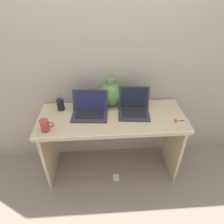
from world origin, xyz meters
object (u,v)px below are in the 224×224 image
at_px(pen_cup, 61,105).
at_px(scissors, 179,121).
at_px(laptop_right, 134,106).
at_px(power_brick, 116,178).
at_px(coffee_mug, 45,125).
at_px(green_vase, 111,94).
at_px(laptop_left, 90,108).

distance_m(pen_cup, scissors, 1.16).
distance_m(laptop_right, power_brick, 0.85).
height_order(laptop_right, pen_cup, laptop_right).
xyz_separation_m(coffee_mug, scissors, (1.21, 0.05, -0.05)).
relative_size(green_vase, coffee_mug, 2.52).
relative_size(green_vase, pen_cup, 1.60).
bearing_deg(laptop_right, pen_cup, 173.36).
distance_m(coffee_mug, power_brick, 1.01).
bearing_deg(green_vase, laptop_right, -34.48).
bearing_deg(laptop_right, power_brick, -130.20).
relative_size(laptop_left, green_vase, 1.21).
bearing_deg(laptop_left, scissors, -12.33).
distance_m(laptop_right, scissors, 0.44).
distance_m(laptop_right, pen_cup, 0.73).
bearing_deg(laptop_right, coffee_mug, -163.75).
xyz_separation_m(laptop_left, power_brick, (0.25, -0.21, -0.80)).
height_order(green_vase, coffee_mug, green_vase).
bearing_deg(laptop_left, green_vase, 36.07).
bearing_deg(power_brick, coffee_mug, -178.27).
height_order(laptop_left, green_vase, green_vase).
xyz_separation_m(scissors, power_brick, (-0.58, -0.03, -0.75)).
distance_m(pen_cup, power_brick, 1.02).
relative_size(laptop_left, laptop_right, 1.11).
bearing_deg(coffee_mug, laptop_left, 31.49).
height_order(laptop_left, scissors, laptop_left).
height_order(laptop_right, power_brick, laptop_right).
bearing_deg(laptop_left, power_brick, -40.99).
distance_m(laptop_left, power_brick, 0.87).
distance_m(laptop_left, scissors, 0.85).
relative_size(laptop_right, pen_cup, 1.75).
xyz_separation_m(green_vase, power_brick, (0.04, -0.37, -0.87)).
height_order(coffee_mug, pen_cup, pen_cup).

